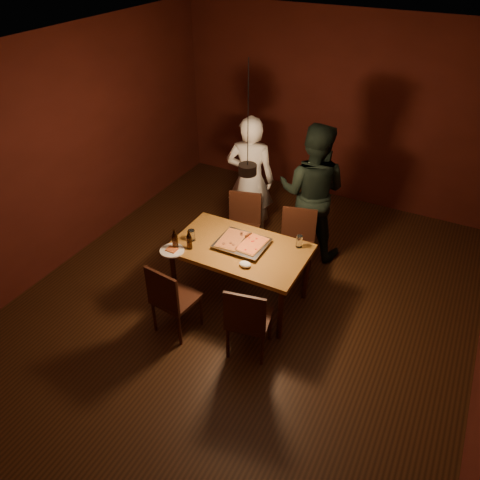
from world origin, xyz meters
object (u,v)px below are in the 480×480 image
at_px(pizza_tray, 242,244).
at_px(chair_far_right, 297,238).
at_px(diner_dark, 312,192).
at_px(pendant_lamp, 248,169).
at_px(dining_table, 240,253).
at_px(chair_far_left, 243,220).
at_px(beer_bottle_b, 189,240).
at_px(plate_slice, 172,250).
at_px(chair_near_left, 170,295).
at_px(diner_white, 250,180).
at_px(beer_bottle_a, 175,239).
at_px(chair_near_right, 247,316).

bearing_deg(pizza_tray, chair_far_right, 59.95).
xyz_separation_m(pizza_tray, diner_dark, (0.35, 1.26, 0.13)).
bearing_deg(diner_dark, pendant_lamp, 73.43).
distance_m(pizza_tray, diner_dark, 1.31).
relative_size(dining_table, chair_far_left, 2.91).
distance_m(beer_bottle_b, pendant_lamp, 1.10).
distance_m(dining_table, pendant_lamp, 1.09).
distance_m(chair_far_right, plate_slice, 1.57).
xyz_separation_m(pizza_tray, beer_bottle_b, (-0.49, -0.31, 0.09)).
bearing_deg(chair_near_left, pendant_lamp, 64.23).
relative_size(chair_far_right, chair_near_left, 1.06).
distance_m(beer_bottle_b, diner_white, 1.55).
relative_size(dining_table, beer_bottle_a, 6.10).
bearing_deg(pendant_lamp, beer_bottle_b, -158.74).
bearing_deg(plate_slice, chair_far_left, 78.15).
distance_m(chair_far_left, plate_slice, 1.26).
relative_size(chair_far_right, diner_dark, 0.28).
bearing_deg(dining_table, chair_near_right, -57.57).
bearing_deg(chair_far_left, dining_table, 99.70).
height_order(chair_near_left, beer_bottle_b, beer_bottle_b).
distance_m(dining_table, chair_near_left, 0.92).
distance_m(beer_bottle_a, diner_white, 1.62).
height_order(plate_slice, diner_dark, diner_dark).
relative_size(diner_white, pendant_lamp, 1.60).
bearing_deg(chair_far_right, pendant_lamp, 56.07).
bearing_deg(chair_far_left, pizza_tray, 101.01).
relative_size(chair_far_right, pizza_tray, 0.93).
xyz_separation_m(chair_far_left, chair_near_right, (0.84, -1.54, 0.00)).
xyz_separation_m(chair_near_right, diner_white, (-0.97, 2.00, 0.34)).
xyz_separation_m(chair_far_right, beer_bottle_b, (-0.87, -1.04, 0.33)).
xyz_separation_m(chair_far_left, pendant_lamp, (0.48, -0.86, 1.22)).
bearing_deg(chair_far_left, plate_slice, 63.08).
relative_size(dining_table, diner_dark, 0.83).
bearing_deg(chair_far_left, diner_dark, -161.47).
distance_m(dining_table, pizza_tray, 0.10).
relative_size(beer_bottle_a, plate_slice, 0.91).
distance_m(chair_far_left, diner_dark, 0.95).
distance_m(chair_near_left, diner_dark, 2.27).
distance_m(chair_far_left, beer_bottle_b, 1.14).
distance_m(beer_bottle_b, plate_slice, 0.22).
bearing_deg(beer_bottle_a, plate_slice, -94.53).
bearing_deg(beer_bottle_a, diner_white, 85.90).
distance_m(chair_far_left, chair_near_left, 1.64).
bearing_deg(chair_far_left, chair_near_right, 103.47).
height_order(chair_near_left, pendant_lamp, pendant_lamp).
height_order(chair_far_right, diner_dark, diner_dark).
xyz_separation_m(chair_near_left, pendant_lamp, (0.50, 0.78, 1.22)).
distance_m(pizza_tray, diner_white, 1.34).
bearing_deg(beer_bottle_b, chair_near_right, -25.69).
bearing_deg(pendant_lamp, chair_far_right, 70.61).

